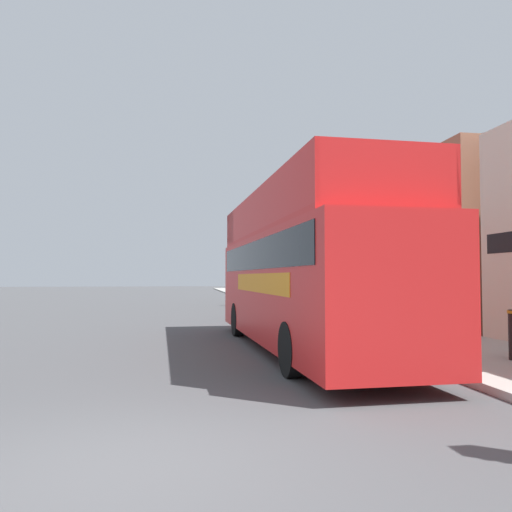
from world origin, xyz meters
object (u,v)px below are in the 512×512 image
object	(u,v)px
lamp_post_nearest	(415,220)
lamp_post_second	(311,235)
tour_bus	(300,277)
lamp_post_third	(266,249)
parked_car_ahead_of_bus	(266,304)

from	to	relation	value
lamp_post_nearest	lamp_post_second	size ratio (longest dim) A/B	0.85
tour_bus	lamp_post_third	size ratio (longest dim) A/B	2.20
tour_bus	lamp_post_nearest	xyz separation A→B (m)	(2.36, -1.63, 1.33)
lamp_post_nearest	lamp_post_third	xyz separation A→B (m)	(-0.16, 19.72, 0.40)
lamp_post_second	tour_bus	bearing A→B (deg)	-106.92
lamp_post_third	lamp_post_second	bearing A→B (deg)	-88.29
tour_bus	lamp_post_second	world-z (taller)	lamp_post_second
tour_bus	lamp_post_nearest	distance (m)	3.17
parked_car_ahead_of_bus	lamp_post_third	bearing A→B (deg)	79.50
lamp_post_second	lamp_post_third	distance (m)	9.87
lamp_post_second	lamp_post_third	bearing A→B (deg)	91.71
lamp_post_second	lamp_post_third	world-z (taller)	lamp_post_second
lamp_post_nearest	parked_car_ahead_of_bus	bearing A→B (deg)	98.89
lamp_post_third	lamp_post_nearest	bearing A→B (deg)	-89.55
lamp_post_nearest	lamp_post_second	xyz separation A→B (m)	(0.14, 9.86, 0.48)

